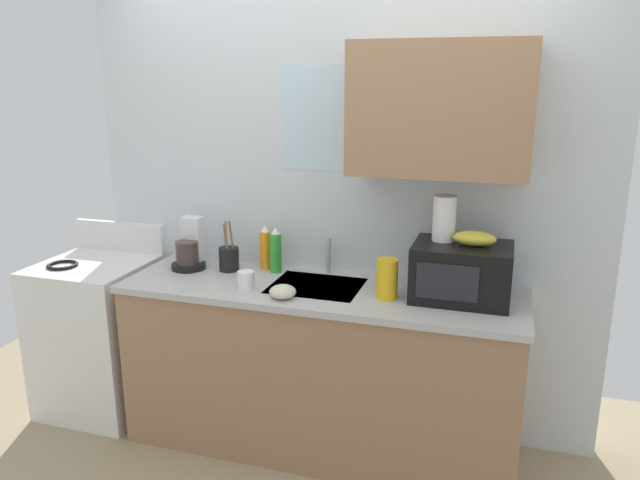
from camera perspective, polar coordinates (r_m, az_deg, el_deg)
kitchen_wall_assembly at (r=3.25m, az=3.37°, el=4.72°), size 2.83×0.42×2.50m
counter_unit at (r=3.28m, az=-0.01°, el=-11.71°), size 2.06×0.63×0.90m
sink_faucet at (r=3.30m, az=0.81°, el=-1.45°), size 0.03×0.03×0.20m
stove_range at (r=3.89m, az=-19.91°, el=-8.29°), size 0.60×0.60×1.08m
microwave at (r=2.99m, az=13.08°, el=-2.93°), size 0.46×0.35×0.27m
banana_bunch at (r=2.94m, az=14.26°, el=0.15°), size 0.20×0.11×0.07m
paper_towel_roll at (r=2.98m, az=11.54°, el=2.00°), size 0.11×0.11×0.22m
coffee_maker at (r=3.48m, az=-12.03°, el=-0.85°), size 0.19×0.21×0.28m
dish_soap_bottle_green at (r=3.32m, az=-4.16°, el=-1.04°), size 0.06×0.06×0.25m
dish_soap_bottle_orange at (r=3.39m, az=-5.14°, el=-0.79°), size 0.06×0.06×0.25m
cereal_canister at (r=2.95m, az=6.29°, el=-3.63°), size 0.10×0.10×0.20m
mug_white at (r=3.09m, az=-6.94°, el=-3.77°), size 0.08×0.08×0.09m
utensil_crock at (r=3.39m, az=-8.51°, el=-1.68°), size 0.11×0.11×0.28m
small_bowl at (r=2.96m, az=-3.51°, el=-4.84°), size 0.13×0.13×0.06m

